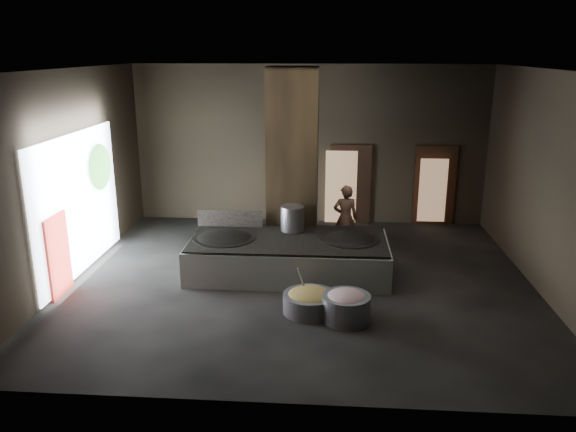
# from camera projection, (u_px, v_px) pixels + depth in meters

# --- Properties ---
(floor) EXTENTS (10.00, 9.00, 0.10)m
(floor) POSITION_uv_depth(u_px,v_px,m) (300.00, 282.00, 12.37)
(floor) COLOR black
(floor) RESTS_ON ground
(ceiling) EXTENTS (10.00, 9.00, 0.10)m
(ceiling) POSITION_uv_depth(u_px,v_px,m) (302.00, 67.00, 11.05)
(ceiling) COLOR black
(ceiling) RESTS_ON back_wall
(back_wall) EXTENTS (10.00, 0.10, 4.50)m
(back_wall) POSITION_uv_depth(u_px,v_px,m) (309.00, 145.00, 16.06)
(back_wall) COLOR black
(back_wall) RESTS_ON ground
(front_wall) EXTENTS (10.00, 0.10, 4.50)m
(front_wall) POSITION_uv_depth(u_px,v_px,m) (284.00, 258.00, 7.36)
(front_wall) COLOR black
(front_wall) RESTS_ON ground
(left_wall) EXTENTS (0.10, 9.00, 4.50)m
(left_wall) POSITION_uv_depth(u_px,v_px,m) (67.00, 177.00, 12.06)
(left_wall) COLOR black
(left_wall) RESTS_ON ground
(right_wall) EXTENTS (0.10, 9.00, 4.50)m
(right_wall) POSITION_uv_depth(u_px,v_px,m) (550.00, 185.00, 11.36)
(right_wall) COLOR black
(right_wall) RESTS_ON ground
(pillar) EXTENTS (1.20, 1.20, 4.50)m
(pillar) POSITION_uv_depth(u_px,v_px,m) (293.00, 163.00, 13.55)
(pillar) COLOR black
(pillar) RESTS_ON ground
(hearth_platform) EXTENTS (4.44, 2.15, 0.77)m
(hearth_platform) POSITION_uv_depth(u_px,v_px,m) (289.00, 257.00, 12.64)
(hearth_platform) COLOR silver
(hearth_platform) RESTS_ON ground
(platform_cap) EXTENTS (4.33, 2.08, 0.03)m
(platform_cap) POSITION_uv_depth(u_px,v_px,m) (289.00, 239.00, 12.52)
(platform_cap) COLOR black
(platform_cap) RESTS_ON hearth_platform
(wok_left) EXTENTS (1.40, 1.40, 0.39)m
(wok_left) POSITION_uv_depth(u_px,v_px,m) (224.00, 241.00, 12.59)
(wok_left) COLOR black
(wok_left) RESTS_ON hearth_platform
(wok_left_rim) EXTENTS (1.43, 1.43, 0.05)m
(wok_left_rim) POSITION_uv_depth(u_px,v_px,m) (224.00, 238.00, 12.57)
(wok_left_rim) COLOR black
(wok_left_rim) RESTS_ON hearth_platform
(wok_right) EXTENTS (1.30, 1.30, 0.37)m
(wok_right) POSITION_uv_depth(u_px,v_px,m) (349.00, 242.00, 12.49)
(wok_right) COLOR black
(wok_right) RESTS_ON hearth_platform
(wok_right_rim) EXTENTS (1.33, 1.33, 0.05)m
(wok_right_rim) POSITION_uv_depth(u_px,v_px,m) (349.00, 239.00, 12.47)
(wok_right_rim) COLOR black
(wok_right_rim) RESTS_ON hearth_platform
(stock_pot) EXTENTS (0.54, 0.54, 0.58)m
(stock_pot) POSITION_uv_depth(u_px,v_px,m) (292.00, 218.00, 12.95)
(stock_pot) COLOR #AAABB2
(stock_pot) RESTS_ON hearth_platform
(splash_guard) EXTENTS (1.54, 0.07, 0.39)m
(splash_guard) POSITION_uv_depth(u_px,v_px,m) (230.00, 219.00, 13.28)
(splash_guard) COLOR black
(splash_guard) RESTS_ON hearth_platform
(cook) EXTENTS (0.65, 0.46, 1.68)m
(cook) POSITION_uv_depth(u_px,v_px,m) (345.00, 218.00, 13.99)
(cook) COLOR brown
(cook) RESTS_ON ground
(veg_basin) EXTENTS (1.06, 1.06, 0.38)m
(veg_basin) POSITION_uv_depth(u_px,v_px,m) (310.00, 303.00, 10.80)
(veg_basin) COLOR slate
(veg_basin) RESTS_ON ground
(veg_fill) EXTENTS (0.85, 0.85, 0.26)m
(veg_fill) POSITION_uv_depth(u_px,v_px,m) (310.00, 295.00, 10.75)
(veg_fill) COLOR olive
(veg_fill) RESTS_ON veg_basin
(ladle) EXTENTS (0.21, 0.38, 0.73)m
(ladle) POSITION_uv_depth(u_px,v_px,m) (302.00, 282.00, 10.85)
(ladle) COLOR #AAABB2
(ladle) RESTS_ON veg_basin
(meat_basin) EXTENTS (1.13, 1.13, 0.50)m
(meat_basin) POSITION_uv_depth(u_px,v_px,m) (346.00, 308.00, 10.46)
(meat_basin) COLOR slate
(meat_basin) RESTS_ON ground
(meat_fill) EXTENTS (0.75, 0.75, 0.29)m
(meat_fill) POSITION_uv_depth(u_px,v_px,m) (346.00, 298.00, 10.41)
(meat_fill) COLOR #A56368
(meat_fill) RESTS_ON meat_basin
(doorway_near) EXTENTS (1.18, 0.08, 2.38)m
(doorway_near) POSITION_uv_depth(u_px,v_px,m) (350.00, 185.00, 16.21)
(doorway_near) COLOR black
(doorway_near) RESTS_ON ground
(doorway_near_glow) EXTENTS (0.90, 0.04, 2.13)m
(doorway_near_glow) POSITION_uv_depth(u_px,v_px,m) (341.00, 187.00, 16.20)
(doorway_near_glow) COLOR #8C6647
(doorway_near_glow) RESTS_ON ground
(doorway_far) EXTENTS (1.18, 0.08, 2.38)m
(doorway_far) POSITION_uv_depth(u_px,v_px,m) (434.00, 187.00, 16.04)
(doorway_far) COLOR black
(doorway_far) RESTS_ON ground
(doorway_far_glow) EXTENTS (0.77, 0.04, 1.81)m
(doorway_far_glow) POSITION_uv_depth(u_px,v_px,m) (433.00, 190.00, 15.84)
(doorway_far_glow) COLOR #8C6647
(doorway_far_glow) RESTS_ON ground
(left_opening) EXTENTS (0.04, 4.20, 3.10)m
(left_opening) POSITION_uv_depth(u_px,v_px,m) (79.00, 203.00, 12.43)
(left_opening) COLOR white
(left_opening) RESTS_ON ground
(pavilion_sliver) EXTENTS (0.05, 0.90, 1.70)m
(pavilion_sliver) POSITION_uv_depth(u_px,v_px,m) (59.00, 256.00, 11.40)
(pavilion_sliver) COLOR maroon
(pavilion_sliver) RESTS_ON ground
(tree_silhouette) EXTENTS (0.28, 1.10, 1.10)m
(tree_silhouette) POSITION_uv_depth(u_px,v_px,m) (100.00, 167.00, 13.31)
(tree_silhouette) COLOR #194714
(tree_silhouette) RESTS_ON left_opening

